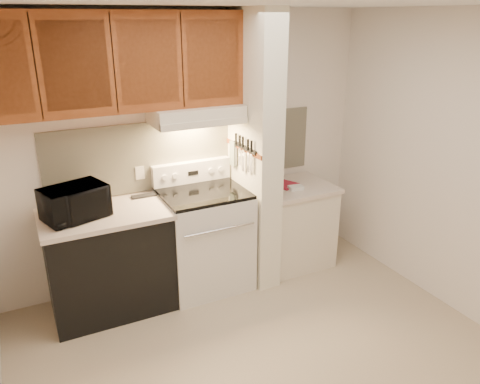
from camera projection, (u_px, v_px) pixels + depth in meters
floor at (264, 355)px, 3.56m from camera, size 3.60×3.60×0.00m
ceiling at (273, 2)px, 2.68m from camera, size 3.60×3.60×0.00m
wall_back at (188, 150)px, 4.37m from camera, size 3.60×2.50×0.02m
wall_right at (457, 167)px, 3.87m from camera, size 0.02×3.00×2.50m
backsplash at (189, 152)px, 4.37m from camera, size 2.60×0.02×0.63m
range_body at (205, 240)px, 4.37m from camera, size 0.76×0.65×0.92m
oven_window at (219, 251)px, 4.09m from camera, size 0.50×0.01×0.30m
oven_handle at (220, 230)px, 3.98m from camera, size 0.65×0.02×0.02m
cooktop at (203, 193)px, 4.20m from camera, size 0.74×0.64×0.03m
range_backguard at (192, 172)px, 4.40m from camera, size 0.76×0.08×0.20m
range_display at (193, 173)px, 4.36m from camera, size 0.10×0.01×0.04m
range_knob_left_outer at (164, 178)px, 4.24m from camera, size 0.05×0.02×0.05m
range_knob_left_inner at (175, 176)px, 4.28m from camera, size 0.05×0.02×0.05m
range_knob_right_inner at (211, 170)px, 4.43m from camera, size 0.05×0.02×0.05m
range_knob_right_outer at (221, 169)px, 4.47m from camera, size 0.05×0.02×0.05m
dishwasher_front at (110, 263)px, 4.01m from camera, size 1.00×0.63×0.87m
left_countertop at (104, 214)px, 3.85m from camera, size 1.04×0.67×0.04m
spoon_rest at (145, 196)px, 4.18m from camera, size 0.24×0.08×0.02m
teal_jar at (55, 205)px, 3.87m from camera, size 0.10×0.10×0.09m
outlet at (140, 173)px, 4.21m from camera, size 0.08×0.01×0.12m
microwave at (75, 203)px, 3.69m from camera, size 0.55×0.45×0.26m
partition_pillar at (254, 152)px, 4.29m from camera, size 0.22×0.70×2.50m
pillar_trim at (243, 148)px, 4.23m from camera, size 0.01×0.70×0.04m
knife_strip at (245, 148)px, 4.18m from camera, size 0.02×0.42×0.04m
knife_blade_a at (251, 163)px, 4.08m from camera, size 0.01×0.03×0.16m
knife_handle_a at (251, 146)px, 4.03m from camera, size 0.02×0.02×0.10m
knife_blade_b at (248, 162)px, 4.13m from camera, size 0.01×0.04×0.18m
knife_handle_b at (248, 145)px, 4.08m from camera, size 0.02×0.02×0.10m
knife_blade_c at (243, 161)px, 4.22m from camera, size 0.01×0.04×0.20m
knife_handle_c at (243, 142)px, 4.17m from camera, size 0.02×0.02×0.10m
knife_blade_d at (240, 157)px, 4.27m from camera, size 0.01×0.04×0.16m
knife_handle_d at (240, 141)px, 4.22m from camera, size 0.02×0.02×0.10m
knife_blade_e at (235, 155)px, 4.35m from camera, size 0.01×0.04×0.18m
knife_handle_e at (236, 139)px, 4.28m from camera, size 0.02×0.02×0.10m
oven_mitt at (233, 154)px, 4.40m from camera, size 0.03×0.10×0.23m
right_cab_base at (293, 226)px, 4.79m from camera, size 0.70×0.60×0.81m
right_countertop at (294, 187)px, 4.64m from camera, size 0.74×0.64×0.04m
red_folder at (280, 184)px, 4.67m from camera, size 0.35×0.39×0.01m
white_box at (296, 188)px, 4.52m from camera, size 0.15×0.11×0.04m
range_hood at (196, 114)px, 4.06m from camera, size 0.78×0.44×0.15m
hood_lip at (205, 124)px, 3.90m from camera, size 0.78×0.04×0.06m
upper_cabinets at (109, 62)px, 3.64m from camera, size 2.18×0.33×0.77m
cab_gap_a at (36, 67)px, 3.28m from camera, size 0.01×0.01×0.73m
cab_door_b at (76, 66)px, 3.40m from camera, size 0.46×0.01×0.63m
cab_gap_b at (114, 64)px, 3.51m from camera, size 0.01×0.01×0.73m
cab_door_c at (149, 63)px, 3.62m from camera, size 0.46×0.01×0.63m
cab_gap_c at (182, 61)px, 3.74m from camera, size 0.01×0.01×0.73m
cab_door_d at (213, 60)px, 3.85m from camera, size 0.46×0.01×0.63m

